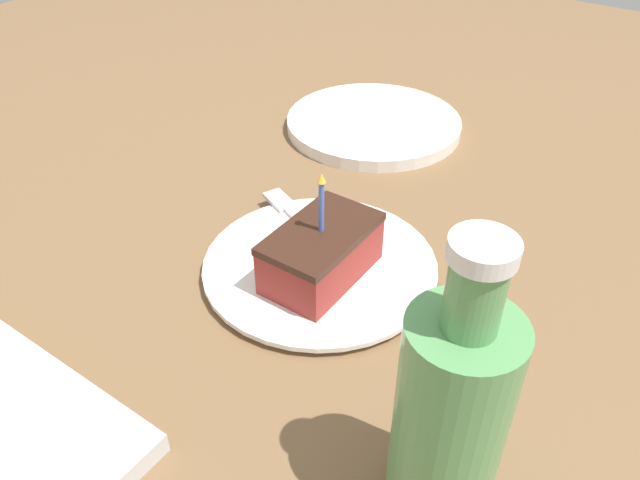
{
  "coord_description": "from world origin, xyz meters",
  "views": [
    {
      "loc": [
        0.29,
        -0.42,
        0.44
      ],
      "look_at": [
        -0.01,
        0.02,
        0.04
      ],
      "focal_mm": 35.0,
      "sensor_mm": 36.0,
      "label": 1
    }
  ],
  "objects_px": {
    "plate": "(320,266)",
    "side_plate": "(373,124)",
    "fork": "(303,222)",
    "bottle": "(450,415)",
    "cake_slice": "(324,250)"
  },
  "relations": [
    {
      "from": "plate",
      "to": "side_plate",
      "type": "relative_size",
      "value": 0.96
    },
    {
      "from": "plate",
      "to": "fork",
      "type": "bearing_deg",
      "value": 141.36
    },
    {
      "from": "bottle",
      "to": "side_plate",
      "type": "xyz_separation_m",
      "value": [
        -0.35,
        0.5,
        -0.09
      ]
    },
    {
      "from": "plate",
      "to": "cake_slice",
      "type": "relative_size",
      "value": 2.0
    },
    {
      "from": "fork",
      "to": "side_plate",
      "type": "bearing_deg",
      "value": 104.33
    },
    {
      "from": "bottle",
      "to": "cake_slice",
      "type": "bearing_deg",
      "value": 143.37
    },
    {
      "from": "plate",
      "to": "side_plate",
      "type": "distance_m",
      "value": 0.35
    },
    {
      "from": "plate",
      "to": "cake_slice",
      "type": "height_order",
      "value": "cake_slice"
    },
    {
      "from": "plate",
      "to": "fork",
      "type": "height_order",
      "value": "fork"
    },
    {
      "from": "plate",
      "to": "side_plate",
      "type": "xyz_separation_m",
      "value": [
        -0.13,
        0.33,
        0.0
      ]
    },
    {
      "from": "fork",
      "to": "side_plate",
      "type": "height_order",
      "value": "same"
    },
    {
      "from": "plate",
      "to": "bottle",
      "type": "distance_m",
      "value": 0.3
    },
    {
      "from": "side_plate",
      "to": "plate",
      "type": "bearing_deg",
      "value": -68.52
    },
    {
      "from": "plate",
      "to": "side_plate",
      "type": "height_order",
      "value": "side_plate"
    },
    {
      "from": "cake_slice",
      "to": "fork",
      "type": "height_order",
      "value": "cake_slice"
    }
  ]
}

